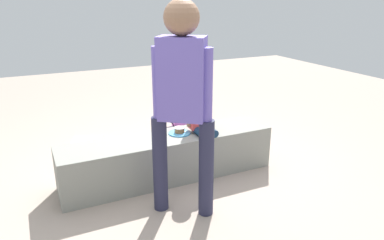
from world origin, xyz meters
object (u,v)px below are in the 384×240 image
cake_plate (179,131)px  cake_box_white (87,144)px  water_bottle_near_gift (195,137)px  handbag_black_leather (167,135)px  party_cup_red (133,142)px  child_seated (200,112)px  gift_bag (182,121)px  adult_standing (182,93)px

cake_plate → cake_box_white: bearing=125.5°
water_bottle_near_gift → handbag_black_leather: handbag_black_leather is taller
water_bottle_near_gift → party_cup_red: 0.76m
child_seated → cake_plate: (-0.21, 0.04, -0.19)m
water_bottle_near_gift → cake_box_white: (-1.23, 0.43, -0.04)m
child_seated → party_cup_red: bearing=114.6°
gift_bag → party_cup_red: bearing=-164.2°
cake_plate → gift_bag: bearing=65.3°
cake_plate → gift_bag: size_ratio=0.66×
child_seated → gift_bag: child_seated is taller
cake_plate → handbag_black_leather: 0.93m
child_seated → water_bottle_near_gift: bearing=68.7°
party_cup_red → water_bottle_near_gift: bearing=-22.3°
cake_plate → party_cup_red: (-0.23, 0.92, -0.41)m
child_seated → water_bottle_near_gift: size_ratio=2.36×
gift_bag → cake_box_white: bearing=-177.1°
adult_standing → cake_box_white: 2.04m
cake_plate → handbag_black_leather: size_ratio=0.80×
water_bottle_near_gift → handbag_black_leather: 0.35m
adult_standing → water_bottle_near_gift: bearing=60.4°
child_seated → adult_standing: 0.85m
gift_bag → party_cup_red: (-0.75, -0.21, -0.10)m
party_cup_red → cake_plate: bearing=-76.0°
water_bottle_near_gift → party_cup_red: (-0.70, 0.29, -0.04)m
adult_standing → gift_bag: size_ratio=5.07×
adult_standing → handbag_black_leather: size_ratio=6.16×
gift_bag → cake_box_white: size_ratio=1.01×
cake_plate → party_cup_red: bearing=104.0°
cake_box_white → water_bottle_near_gift: bearing=-19.4°
gift_bag → water_bottle_near_gift: (-0.04, -0.50, -0.06)m
child_seated → gift_bag: 1.31m
child_seated → party_cup_red: child_seated is taller
adult_standing → cake_plate: adult_standing is taller
adult_standing → handbag_black_leather: bearing=73.4°
child_seated → gift_bag: size_ratio=1.42×
adult_standing → cake_plate: size_ratio=7.71×
child_seated → handbag_black_leather: size_ratio=1.72×
cake_plate → water_bottle_near_gift: 0.87m
cake_plate → child_seated: bearing=-11.8°
adult_standing → party_cup_red: adult_standing is taller
cake_plate → cake_box_white: (-0.76, 1.06, -0.41)m
adult_standing → party_cup_red: bearing=89.2°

